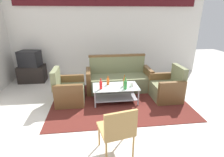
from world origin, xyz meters
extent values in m
plane|color=beige|center=(0.00, 0.00, 0.00)|extent=(14.00, 14.00, 0.00)
cube|color=silver|center=(0.00, 3.06, 1.40)|extent=(6.52, 0.12, 2.80)
cube|color=#4C1419|center=(0.00, 2.97, 2.47)|extent=(5.76, 0.08, 0.36)
cube|color=#511E19|center=(0.06, 0.87, 0.01)|extent=(3.28, 2.25, 0.01)
cube|color=#6B704C|center=(0.15, 1.54, 0.22)|extent=(1.61, 0.72, 0.42)
cube|color=#6B704C|center=(0.15, 1.86, 0.67)|extent=(1.60, 0.16, 0.48)
cube|color=brown|center=(0.99, 1.55, 0.32)|extent=(0.13, 0.70, 0.62)
cube|color=brown|center=(-0.69, 1.53, 0.32)|extent=(0.13, 0.70, 0.62)
cube|color=brown|center=(0.15, 1.86, 0.94)|extent=(1.64, 0.12, 0.06)
cube|color=#6B704C|center=(-1.13, 0.97, 0.21)|extent=(0.66, 0.60, 0.40)
cube|color=#6B704C|center=(-1.44, 0.97, 0.64)|extent=(0.12, 0.60, 0.45)
cube|color=brown|center=(-1.13, 1.30, 0.30)|extent=(0.66, 0.10, 0.58)
cube|color=brown|center=(-1.13, 0.64, 0.30)|extent=(0.66, 0.10, 0.58)
cube|color=#6B704C|center=(1.25, 0.87, 0.21)|extent=(0.67, 0.61, 0.40)
cube|color=#6B704C|center=(1.56, 0.88, 0.64)|extent=(0.13, 0.60, 0.45)
cube|color=brown|center=(1.26, 0.54, 0.30)|extent=(0.66, 0.12, 0.58)
cube|color=brown|center=(1.24, 1.20, 0.30)|extent=(0.66, 0.12, 0.58)
cube|color=silver|center=(-0.03, 0.86, 0.40)|extent=(1.10, 0.60, 0.02)
cube|color=#9E9EA5|center=(-0.03, 0.86, 0.13)|extent=(1.00, 0.52, 0.02)
cylinder|color=#9E9EA5|center=(-0.54, 1.12, 0.21)|extent=(0.04, 0.04, 0.40)
cylinder|color=#9E9EA5|center=(0.48, 1.12, 0.21)|extent=(0.04, 0.04, 0.40)
cylinder|color=#9E9EA5|center=(-0.54, 0.60, 0.21)|extent=(0.04, 0.04, 0.40)
cylinder|color=#9E9EA5|center=(0.48, 0.60, 0.21)|extent=(0.04, 0.04, 0.40)
cylinder|color=red|center=(-0.39, 0.75, 0.50)|extent=(0.07, 0.07, 0.18)
cylinder|color=red|center=(-0.39, 0.75, 0.63)|extent=(0.03, 0.03, 0.08)
cylinder|color=#2D8C38|center=(0.17, 0.68, 0.51)|extent=(0.08, 0.08, 0.19)
cylinder|color=#2D8C38|center=(0.17, 0.68, 0.65)|extent=(0.03, 0.03, 0.08)
cylinder|color=brown|center=(0.18, 0.87, 0.51)|extent=(0.06, 0.06, 0.20)
cylinder|color=brown|center=(0.18, 0.87, 0.65)|extent=(0.02, 0.02, 0.08)
cylinder|color=#D85919|center=(-0.20, 0.99, 0.49)|extent=(0.07, 0.07, 0.15)
cylinder|color=#D85919|center=(-0.20, 0.99, 0.60)|extent=(0.03, 0.03, 0.07)
cylinder|color=silver|center=(0.36, 0.82, 0.46)|extent=(0.08, 0.08, 0.10)
cube|color=black|center=(-2.50, 2.55, 0.26)|extent=(0.80, 0.50, 0.52)
cube|color=black|center=(-2.50, 2.55, 0.76)|extent=(0.67, 0.54, 0.48)
cube|color=black|center=(-2.45, 2.77, 0.76)|extent=(0.50, 0.10, 0.36)
cube|color=#AD844C|center=(-0.26, -0.81, 0.42)|extent=(0.57, 0.57, 0.04)
cube|color=#AD844C|center=(-0.22, -1.02, 0.64)|extent=(0.48, 0.14, 0.40)
cylinder|color=#AD844C|center=(-0.51, -0.64, 0.21)|extent=(0.03, 0.03, 0.42)
cylinder|color=#AD844C|center=(-0.10, -0.56, 0.21)|extent=(0.03, 0.03, 0.42)
cylinder|color=#AD844C|center=(-0.43, -1.05, 0.21)|extent=(0.03, 0.03, 0.42)
cylinder|color=#AD844C|center=(-0.01, -0.97, 0.21)|extent=(0.03, 0.03, 0.42)
camera|label=1|loc=(-0.57, -3.00, 2.06)|focal=27.93mm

